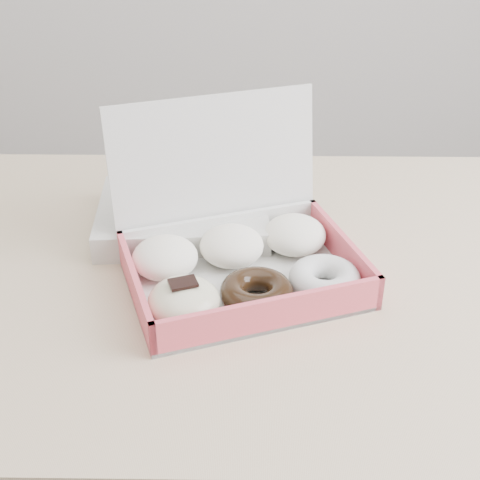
{
  "coord_description": "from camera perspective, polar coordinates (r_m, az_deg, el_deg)",
  "views": [
    {
      "loc": [
        -0.08,
        -0.85,
        1.31
      ],
      "look_at": [
        -0.09,
        -0.06,
        0.83
      ],
      "focal_mm": 50.0,
      "sensor_mm": 36.0,
      "label": 1
    }
  ],
  "objects": [
    {
      "name": "donut_box",
      "position": [
        0.97,
        -0.25,
        -1.42
      ],
      "size": [
        0.4,
        0.37,
        0.24
      ],
      "rotation": [
        0.0,
        0.0,
        0.34
      ],
      "color": "silver",
      "rests_on": "table"
    },
    {
      "name": "newspapers",
      "position": [
        1.11,
        -4.89,
        2.14
      ],
      "size": [
        0.29,
        0.24,
        0.04
      ],
      "primitive_type": "cube",
      "rotation": [
        0.0,
        0.0,
        0.07
      ],
      "color": "silver",
      "rests_on": "table"
    },
    {
      "name": "table",
      "position": [
        1.07,
        5.04,
        -5.58
      ],
      "size": [
        1.2,
        0.8,
        0.75
      ],
      "color": "tan",
      "rests_on": "ground"
    }
  ]
}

